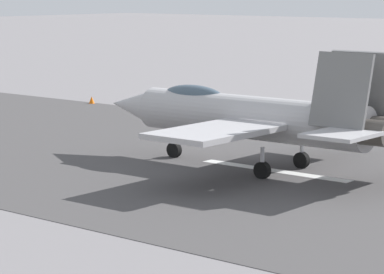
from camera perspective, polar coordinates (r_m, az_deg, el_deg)
name	(u,v)px	position (r m, az deg, el deg)	size (l,w,h in m)	color
ground_plane	(277,171)	(43.61, 5.15, -2.08)	(400.00, 400.00, 0.00)	slate
runway_strip	(277,171)	(43.60, 5.17, -2.07)	(240.00, 26.00, 0.02)	#454343
fighter_jet	(249,116)	(43.83, 3.49, 1.28)	(16.31, 13.91, 5.68)	#ACAAAD
crew_person	(198,108)	(60.08, 0.34, 1.78)	(0.66, 0.41, 1.61)	#1E2338
marker_cone_mid	(306,123)	(57.50, 6.90, 0.85)	(0.44, 0.44, 0.55)	orange
marker_cone_far	(92,100)	(69.20, -6.07, 2.24)	(0.44, 0.44, 0.55)	orange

